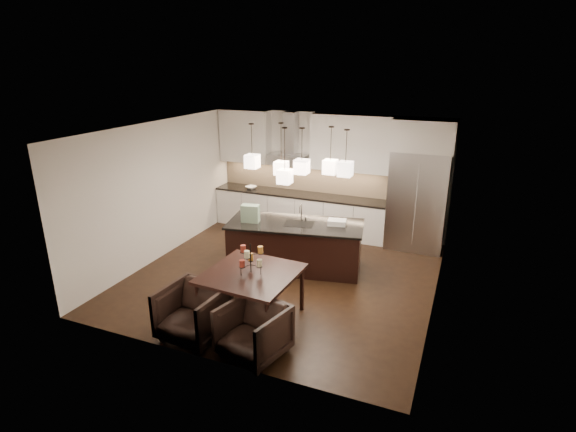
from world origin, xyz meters
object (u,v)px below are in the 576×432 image
at_px(island_body, 295,246).
at_px(dining_table, 252,296).
at_px(refrigerator, 417,201).
at_px(armchair_left, 193,313).
at_px(armchair_right, 253,331).

height_order(island_body, dining_table, island_body).
bearing_deg(island_body, refrigerator, 32.57).
bearing_deg(refrigerator, armchair_left, -118.32).
xyz_separation_m(refrigerator, armchair_right, (-1.54, -4.81, -0.69)).
relative_size(island_body, armchair_left, 2.84).
relative_size(refrigerator, armchair_left, 2.42).
distance_m(dining_table, armchair_left, 0.97).
bearing_deg(armchair_right, refrigerator, 87.18).
bearing_deg(dining_table, armchair_left, -123.08).
xyz_separation_m(dining_table, armchair_right, (0.44, -0.84, -0.02)).
height_order(island_body, armchair_right, island_body).
bearing_deg(refrigerator, dining_table, -116.57).
bearing_deg(island_body, armchair_right, -90.77).
distance_m(island_body, armchair_right, 2.92).
height_order(armchair_left, armchair_right, armchair_left).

